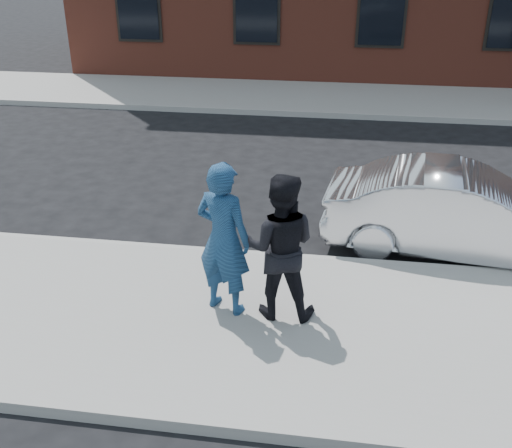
# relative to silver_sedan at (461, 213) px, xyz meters

# --- Properties ---
(ground) EXTENTS (100.00, 100.00, 0.00)m
(ground) POSITION_rel_silver_sedan_xyz_m (-1.01, -2.30, -0.67)
(ground) COLOR black
(ground) RESTS_ON ground
(near_sidewalk) EXTENTS (50.00, 3.50, 0.15)m
(near_sidewalk) POSITION_rel_silver_sedan_xyz_m (-1.01, -2.55, -0.60)
(near_sidewalk) COLOR gray
(near_sidewalk) RESTS_ON ground
(near_curb) EXTENTS (50.00, 0.10, 0.15)m
(near_curb) POSITION_rel_silver_sedan_xyz_m (-1.01, -0.75, -0.60)
(near_curb) COLOR #999691
(near_curb) RESTS_ON ground
(far_sidewalk) EXTENTS (50.00, 3.50, 0.15)m
(far_sidewalk) POSITION_rel_silver_sedan_xyz_m (-1.01, 8.95, -0.60)
(far_sidewalk) COLOR gray
(far_sidewalk) RESTS_ON ground
(far_curb) EXTENTS (50.00, 0.10, 0.15)m
(far_curb) POSITION_rel_silver_sedan_xyz_m (-1.01, 7.15, -0.60)
(far_curb) COLOR #999691
(far_curb) RESTS_ON ground
(silver_sedan) EXTENTS (4.22, 1.87, 1.35)m
(silver_sedan) POSITION_rel_silver_sedan_xyz_m (0.00, 0.00, 0.00)
(silver_sedan) COLOR silver
(silver_sedan) RESTS_ON ground
(man_hoodie) EXTENTS (0.85, 0.70, 1.99)m
(man_hoodie) POSITION_rel_silver_sedan_xyz_m (-3.21, -2.26, 0.47)
(man_hoodie) COLOR navy
(man_hoodie) RESTS_ON near_sidewalk
(man_peacoat) EXTENTS (0.92, 0.72, 1.88)m
(man_peacoat) POSITION_rel_silver_sedan_xyz_m (-2.51, -2.26, 0.42)
(man_peacoat) COLOR black
(man_peacoat) RESTS_ON near_sidewalk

